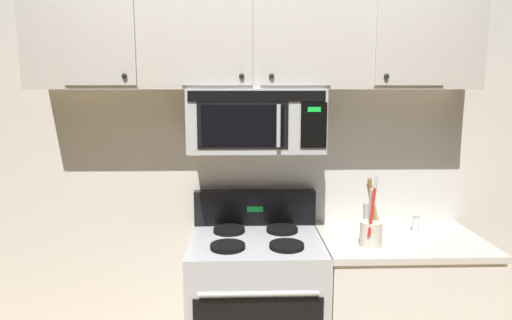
{
  "coord_description": "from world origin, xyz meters",
  "views": [
    {
      "loc": [
        -0.08,
        -2.04,
        1.76
      ],
      "look_at": [
        0.0,
        0.49,
        1.35
      ],
      "focal_mm": 31.46,
      "sensor_mm": 36.0,
      "label": 1
    }
  ],
  "objects": [
    {
      "name": "back_wall",
      "position": [
        0.0,
        0.79,
        1.35
      ],
      "size": [
        5.2,
        0.1,
        2.7
      ],
      "primitive_type": "cube",
      "color": "silver",
      "rests_on": "ground_plane"
    },
    {
      "name": "stove_range",
      "position": [
        0.0,
        0.42,
        0.47
      ],
      "size": [
        0.76,
        0.69,
        1.12
      ],
      "color": "#B7BABF",
      "rests_on": "ground_plane"
    },
    {
      "name": "over_range_microwave",
      "position": [
        -0.0,
        0.54,
        1.58
      ],
      "size": [
        0.76,
        0.43,
        0.35
      ],
      "color": "#B7BABF"
    },
    {
      "name": "upper_cabinets",
      "position": [
        -0.0,
        0.57,
        2.02
      ],
      "size": [
        2.5,
        0.36,
        0.55
      ],
      "color": "#BCB7AD"
    },
    {
      "name": "counter_segment",
      "position": [
        0.84,
        0.43,
        0.45
      ],
      "size": [
        0.93,
        0.65,
        0.9
      ],
      "color": "white",
      "rests_on": "ground_plane"
    },
    {
      "name": "utensil_crock_cream",
      "position": [
        0.62,
        0.3,
        1.0
      ],
      "size": [
        0.12,
        0.13,
        0.39
      ],
      "color": "beige",
      "rests_on": "counter_segment"
    },
    {
      "name": "salt_shaker",
      "position": [
        0.97,
        0.53,
        0.95
      ],
      "size": [
        0.04,
        0.04,
        0.1
      ],
      "color": "white",
      "rests_on": "counter_segment"
    },
    {
      "name": "pepper_mill",
      "position": [
        0.66,
        0.53,
        0.99
      ],
      "size": [
        0.05,
        0.05,
        0.18
      ],
      "primitive_type": "cylinder",
      "color": "#B7B2A8",
      "rests_on": "counter_segment"
    }
  ]
}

